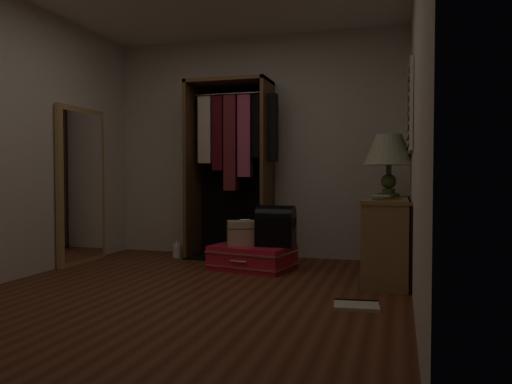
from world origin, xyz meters
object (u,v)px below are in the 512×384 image
at_px(open_wardrobe, 233,153).
at_px(table_lamp, 389,151).
at_px(train_case, 245,232).
at_px(black_bag, 276,225).
at_px(console_bookshelf, 387,237).
at_px(floor_mirror, 82,186).
at_px(white_jug, 177,251).
at_px(pink_suitcase, 252,257).

height_order(open_wardrobe, table_lamp, open_wardrobe).
distance_m(train_case, black_bag, 0.35).
distance_m(console_bookshelf, floor_mirror, 3.27).
height_order(console_bookshelf, black_bag, console_bookshelf).
height_order(floor_mirror, white_jug, floor_mirror).
xyz_separation_m(train_case, table_lamp, (1.43, 0.18, 0.83)).
bearing_deg(table_lamp, pink_suitcase, -170.95).
distance_m(floor_mirror, table_lamp, 3.28).
xyz_separation_m(floor_mirror, table_lamp, (3.24, 0.38, 0.35)).
bearing_deg(black_bag, console_bookshelf, -7.92).
bearing_deg(table_lamp, floor_mirror, -173.33).
relative_size(floor_mirror, table_lamp, 2.77).
height_order(open_wardrobe, pink_suitcase, open_wardrobe).
relative_size(train_case, table_lamp, 0.71).
xyz_separation_m(console_bookshelf, open_wardrobe, (-1.75, 0.74, 0.83)).
distance_m(black_bag, table_lamp, 1.34).
bearing_deg(console_bookshelf, black_bag, 172.29).
bearing_deg(console_bookshelf, pink_suitcase, 174.36).
xyz_separation_m(open_wardrobe, white_jug, (-0.63, -0.17, -1.14)).
distance_m(pink_suitcase, train_case, 0.27).
xyz_separation_m(open_wardrobe, pink_suitcase, (0.41, -0.60, -1.10)).
relative_size(console_bookshelf, white_jug, 5.91).
bearing_deg(white_jug, black_bag, -18.01).
bearing_deg(train_case, table_lamp, -15.78).
bearing_deg(black_bag, table_lamp, 9.99).
xyz_separation_m(open_wardrobe, black_bag, (0.66, -0.59, -0.76)).
height_order(pink_suitcase, white_jug, pink_suitcase).
relative_size(pink_suitcase, train_case, 2.08).
distance_m(open_wardrobe, white_jug, 1.31).
relative_size(pink_suitcase, table_lamp, 1.47).
relative_size(train_case, white_jug, 2.28).
xyz_separation_m(floor_mirror, black_bag, (2.14, 0.18, -0.39)).
bearing_deg(pink_suitcase, console_bookshelf, 5.72).
xyz_separation_m(floor_mirror, pink_suitcase, (1.90, 0.17, -0.73)).
relative_size(floor_mirror, pink_suitcase, 1.89).
height_order(train_case, black_bag, black_bag).
relative_size(open_wardrobe, table_lamp, 3.34).
distance_m(floor_mirror, pink_suitcase, 2.04).
relative_size(open_wardrobe, pink_suitcase, 2.28).
bearing_deg(floor_mirror, black_bag, 4.84).
xyz_separation_m(console_bookshelf, floor_mirror, (-3.24, -0.03, 0.45)).
distance_m(pink_suitcase, table_lamp, 1.73).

